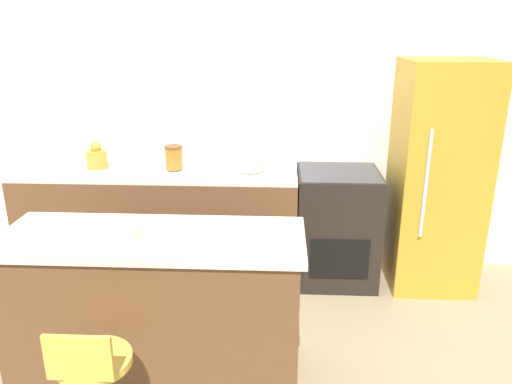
{
  "coord_description": "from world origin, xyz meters",
  "views": [
    {
      "loc": [
        0.66,
        -3.52,
        2.07
      ],
      "look_at": [
        0.5,
        -0.32,
        0.98
      ],
      "focal_mm": 35.0,
      "sensor_mm": 36.0,
      "label": 1
    }
  ],
  "objects_px": {
    "refrigerator": "(436,177)",
    "mixing_bowl": "(251,164)",
    "oven_range": "(336,226)",
    "kettle": "(97,157)"
  },
  "relations": [
    {
      "from": "mixing_bowl",
      "to": "refrigerator",
      "type": "bearing_deg",
      "value": -1.14
    },
    {
      "from": "refrigerator",
      "to": "kettle",
      "type": "height_order",
      "value": "refrigerator"
    },
    {
      "from": "mixing_bowl",
      "to": "kettle",
      "type": "bearing_deg",
      "value": 180.0
    },
    {
      "from": "oven_range",
      "to": "mixing_bowl",
      "type": "xyz_separation_m",
      "value": [
        -0.71,
        0.02,
        0.52
      ]
    },
    {
      "from": "kettle",
      "to": "oven_range",
      "type": "bearing_deg",
      "value": -0.53
    },
    {
      "from": "refrigerator",
      "to": "mixing_bowl",
      "type": "distance_m",
      "value": 1.48
    },
    {
      "from": "oven_range",
      "to": "mixing_bowl",
      "type": "bearing_deg",
      "value": 178.53
    },
    {
      "from": "refrigerator",
      "to": "mixing_bowl",
      "type": "xyz_separation_m",
      "value": [
        -1.48,
        0.03,
        0.08
      ]
    },
    {
      "from": "kettle",
      "to": "mixing_bowl",
      "type": "height_order",
      "value": "kettle"
    },
    {
      "from": "oven_range",
      "to": "refrigerator",
      "type": "distance_m",
      "value": 0.88
    }
  ]
}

